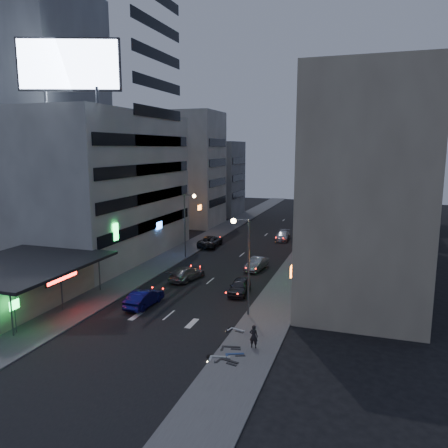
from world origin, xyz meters
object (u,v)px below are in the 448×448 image
at_px(parked_car_right_near, 240,287).
at_px(parked_car_left, 210,241).
at_px(parked_car_right_far, 283,236).
at_px(road_car_silver, 187,273).
at_px(scooter_black_a, 240,354).
at_px(parked_car_right_mid, 256,264).
at_px(scooter_silver_a, 231,348).
at_px(person, 254,336).
at_px(scooter_black_b, 241,339).
at_px(scooter_blue, 244,345).
at_px(road_car_blue, 144,298).
at_px(scooter_silver_b, 246,324).

xyz_separation_m(parked_car_right_near, parked_car_left, (-9.66, 18.17, 0.06)).
distance_m(parked_car_right_far, road_car_silver, 23.72).
relative_size(parked_car_right_near, road_car_silver, 0.86).
relative_size(parked_car_left, scooter_black_a, 2.69).
bearing_deg(parked_car_right_mid, parked_car_right_far, 97.87).
xyz_separation_m(parked_car_right_mid, scooter_silver_a, (3.64, -21.19, 0.03)).
relative_size(person, scooter_black_b, 0.84).
bearing_deg(road_car_silver, person, 141.69).
distance_m(parked_car_right_near, person, 11.67).
height_order(scooter_silver_a, scooter_blue, scooter_silver_a).
xyz_separation_m(parked_car_right_far, person, (4.97, -36.38, 0.27)).
height_order(road_car_blue, scooter_silver_b, road_car_blue).
bearing_deg(scooter_blue, road_car_blue, 39.13).
distance_m(parked_car_right_near, parked_car_right_mid, 8.52).
height_order(road_car_silver, scooter_black_a, road_car_silver).
bearing_deg(scooter_silver_b, scooter_silver_a, -163.10).
bearing_deg(road_car_silver, parked_car_right_far, -91.20).
height_order(parked_car_right_near, road_car_silver, parked_car_right_near).
height_order(person, scooter_black_a, person).
xyz_separation_m(person, scooter_blue, (-0.39, -0.98, -0.25)).
bearing_deg(scooter_silver_b, parked_car_right_near, 34.16).
relative_size(scooter_black_b, scooter_silver_b, 1.03).
distance_m(parked_car_right_mid, scooter_silver_a, 21.50).
relative_size(parked_car_right_mid, scooter_silver_b, 2.27).
bearing_deg(scooter_silver_a, scooter_silver_b, -7.60).
xyz_separation_m(parked_car_left, road_car_silver, (3.13, -15.67, -0.06)).
distance_m(parked_car_left, scooter_black_a, 34.27).
distance_m(parked_car_right_near, scooter_blue, 12.46).
distance_m(parked_car_right_far, scooter_black_a, 39.08).
distance_m(scooter_silver_a, scooter_blue, 1.08).
bearing_deg(scooter_blue, scooter_black_b, 7.81).
bearing_deg(parked_car_right_mid, parked_car_right_near, -79.57).
distance_m(road_car_blue, scooter_black_b, 11.61).
bearing_deg(road_car_silver, road_car_blue, 99.55).
height_order(person, scooter_silver_a, person).
distance_m(parked_car_right_mid, scooter_black_a, 22.24).
bearing_deg(scooter_blue, scooter_silver_b, -7.99).
xyz_separation_m(parked_car_right_far, scooter_blue, (4.57, -37.36, 0.02)).
relative_size(road_car_blue, scooter_silver_b, 2.40).
height_order(parked_car_right_near, road_car_blue, road_car_blue).
relative_size(road_car_blue, road_car_silver, 0.93).
distance_m(road_car_blue, scooter_blue, 12.39).
bearing_deg(scooter_black_a, scooter_silver_b, 24.09).
relative_size(parked_car_right_mid, parked_car_left, 0.77).
distance_m(parked_car_right_near, road_car_blue, 9.14).
xyz_separation_m(parked_car_left, scooter_black_a, (13.58, -31.46, -0.02)).
relative_size(scooter_silver_a, scooter_black_b, 1.04).
height_order(parked_car_right_mid, scooter_black_a, parked_car_right_mid).
bearing_deg(parked_car_left, scooter_blue, 110.54).
distance_m(person, scooter_black_b, 0.90).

